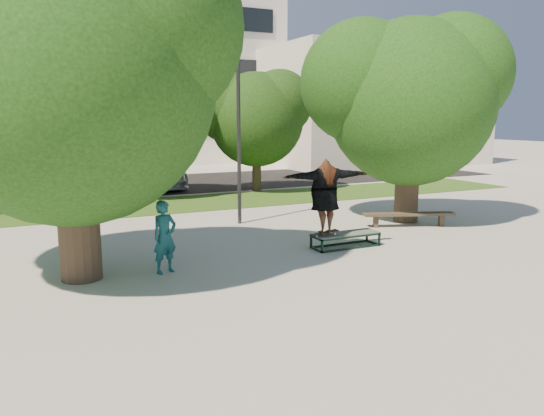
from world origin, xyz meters
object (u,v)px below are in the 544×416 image
lamppost (239,123)px  car_silver_b (151,171)px  grind_box (345,240)px  car_grey (132,171)px  bench (409,215)px  tree_right (407,93)px  car_silver_a (46,181)px  bystander (165,237)px  car_dark (106,177)px  tree_left (63,62)px

lamppost → car_silver_b: lamppost is taller
grind_box → car_grey: car_grey is taller
lamppost → bench: 5.97m
tree_right → car_silver_a: tree_right is taller
bystander → car_dark: 12.82m
tree_left → car_silver_b: bearing=71.1°
bystander → bench: (8.01, 1.56, -0.43)m
car_dark → car_grey: bearing=54.7°
bystander → car_silver_a: 13.37m
tree_right → car_silver_a: bearing=133.0°
car_silver_b → tree_right: bearing=-70.1°
bystander → car_silver_a: (-1.72, 13.25, -0.14)m
lamppost → bench: (4.51, -2.75, -2.79)m
lamppost → car_silver_a: bearing=120.3°
car_dark → bench: bearing=-60.4°
bench → car_grey: (-5.65, 13.94, 0.33)m
tree_left → lamppost: (5.29, 3.91, -1.27)m
tree_right → bystander: tree_right is taller
bench → car_grey: 15.04m
car_silver_a → car_silver_b: size_ratio=0.71×
tree_right → bystander: bearing=-164.2°
car_dark → car_grey: 3.17m
grind_box → car_dark: bearing=108.1°
grind_box → bench: size_ratio=0.65×
tree_right → car_dark: bearing=126.6°
car_silver_a → car_grey: size_ratio=0.77×
car_silver_a → car_silver_b: car_silver_b is taller
lamppost → car_silver_b: (-0.50, 10.08, -2.36)m
lamppost → car_dark: bearing=108.3°
car_grey → lamppost: bearing=-91.9°
tree_left → car_dark: size_ratio=1.52×
car_silver_a → car_dark: bearing=-4.3°
tree_right → lamppost: size_ratio=1.07×
bench → car_silver_b: 13.77m
tree_left → bench: (9.80, 1.16, -4.06)m
tree_left → bench: tree_left is taller
car_grey → car_dark: bearing=-129.6°
tree_right → bench: (-0.41, -0.83, -3.73)m
bystander → car_silver_a: size_ratio=0.42×
tree_left → lamppost: tree_left is taller
tree_left → car_silver_a: (0.07, 12.86, -3.77)m
bystander → car_dark: (0.68, 12.80, -0.02)m
tree_left → bench: size_ratio=2.56×
bench → car_silver_a: size_ratio=0.73×
bench → car_silver_b: car_silver_b is taller
lamppost → grind_box: size_ratio=3.39×
tree_right → tree_left: bearing=-169.0°
tree_left → car_silver_b: 15.22m
tree_right → bench: tree_right is taller
car_silver_b → grind_box: bearing=-87.1°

